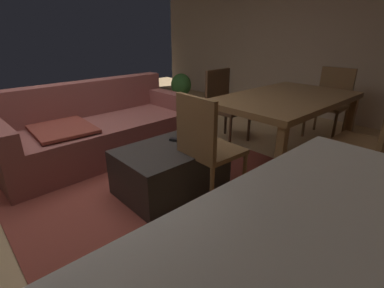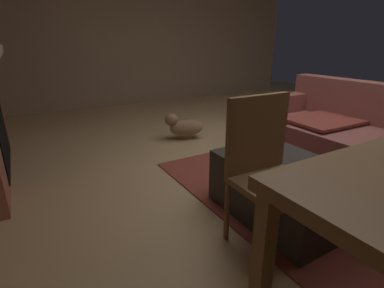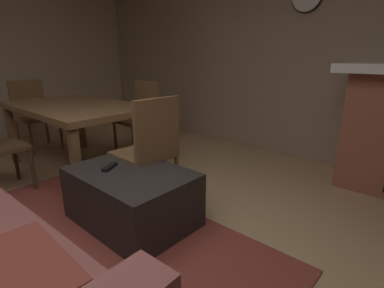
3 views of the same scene
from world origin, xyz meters
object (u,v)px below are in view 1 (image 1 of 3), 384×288
Objects in this scene: tv_remote at (178,140)px; potted_plant at (181,86)px; dining_table at (286,103)px; dining_chair_east at (331,99)px; dining_chair_south at (374,136)px; dining_chair_west at (205,143)px; dining_chair_north at (223,102)px; couch at (98,130)px; ottoman_coffee_table at (171,169)px.

tv_remote is 3.32m from potted_plant.
dining_chair_east is at bearing 0.24° from dining_table.
dining_chair_south is 1.58× the size of potted_plant.
dining_chair_west and dining_chair_north have the same top height.
couch is at bearing 133.15° from dining_table.
dining_chair_south is at bearing -143.87° from dining_chair_east.
dining_chair_south is at bearing -41.51° from ottoman_coffee_table.
dining_table is at bearing -0.15° from dining_chair_west.
dining_chair_west is at bearing -144.05° from dining_chair_north.
dining_chair_south is at bearing -36.10° from dining_chair_west.
potted_plant is (0.98, 2.01, -0.19)m from dining_chair_north.
dining_chair_east is (2.68, -1.55, 0.23)m from couch.
dining_chair_north is (1.46, -0.67, 0.23)m from couch.
tv_remote is at bearing 162.25° from dining_table.
ottoman_coffee_table is at bearing 138.49° from dining_chair_south.
potted_plant reaches higher than ottoman_coffee_table.
dining_chair_east is (2.44, 0.00, 0.00)m from dining_chair_west.
couch is 2.38× the size of dining_chair_east.
dining_table is (1.46, -1.56, 0.37)m from couch.
couch is 1.34× the size of dining_table.
couch is 3.77× the size of potted_plant.
tv_remote is at bearing 133.34° from dining_chair_south.
dining_table is at bearing -46.85° from couch.
ottoman_coffee_table is at bearing 173.24° from dining_chair_east.
couch is 2.85m from dining_chair_south.
couch is 13.86× the size of tv_remote.
dining_chair_east reaches higher than dining_table.
tv_remote is 0.17× the size of dining_chair_west.
couch is 2.16m from dining_table.
dining_chair_west reaches higher than dining_table.
dining_chair_south is (1.22, -0.89, 0.00)m from dining_chair_west.
potted_plant reaches higher than tv_remote.
dining_table is 1.78× the size of dining_chair_south.
dining_chair_west is 1.00× the size of dining_chair_north.
potted_plant is (2.33, 2.58, 0.12)m from ottoman_coffee_table.
dining_table is 1.78× the size of dining_chair_north.
ottoman_coffee_table is at bearing -156.89° from dining_chair_north.
dining_table is 1.78× the size of dining_chair_east.
dining_chair_east reaches higher than potted_plant.
tv_remote is 0.10× the size of dining_table.
couch is 1.21m from tv_remote.
dining_table is (1.20, -0.38, 0.23)m from tv_remote.
dining_chair_west reaches higher than tv_remote.
dining_chair_north is (-0.00, 1.77, 0.00)m from dining_chair_south.
dining_chair_south is 3.91m from potted_plant.
dining_chair_east is (1.22, 0.89, 0.00)m from dining_chair_south.
dining_chair_south is 1.51m from dining_chair_east.
dining_chair_west and dining_chair_east have the same top height.
dining_table is at bearing -12.92° from ottoman_coffee_table.
dining_chair_west reaches higher than couch.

